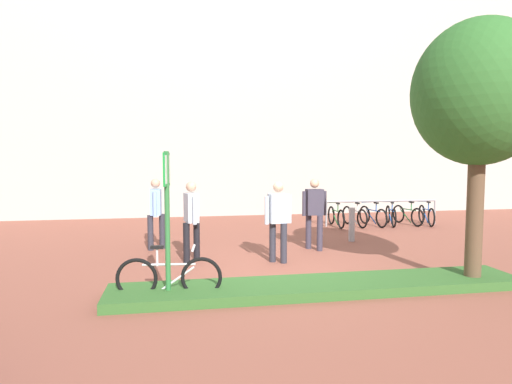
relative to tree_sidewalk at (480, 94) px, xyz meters
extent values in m
plane|color=brown|center=(-3.06, 1.67, -3.31)|extent=(60.00, 60.00, 0.00)
cube|color=#B2ADA3|center=(-3.06, 10.39, 1.69)|extent=(28.00, 1.20, 10.00)
cube|color=#336028|center=(-2.74, 0.11, -3.23)|extent=(7.00, 1.10, 0.16)
cylinder|color=brown|center=(0.00, 0.00, -2.09)|extent=(0.28, 0.28, 2.44)
ellipsoid|color=#2D6628|center=(0.00, 0.00, 0.03)|extent=(2.26, 2.26, 2.49)
cylinder|color=#2D7238|center=(-5.26, 0.11, -2.14)|extent=(0.08, 0.08, 2.34)
cube|color=#198C33|center=(-5.26, 0.11, -1.25)|extent=(0.10, 0.36, 0.52)
cube|color=white|center=(-5.26, 0.11, -1.25)|extent=(0.10, 0.30, 0.44)
torus|color=black|center=(-5.75, 0.23, -2.98)|extent=(0.66, 0.13, 0.66)
torus|color=black|center=(-4.74, 0.12, -2.98)|extent=(0.66, 0.13, 0.66)
cylinder|color=silver|center=(-5.24, 0.18, -2.76)|extent=(0.84, 0.13, 0.04)
cylinder|color=silver|center=(-5.14, 0.16, -3.02)|extent=(0.61, 0.10, 0.44)
cylinder|color=silver|center=(-5.43, 0.20, -2.64)|extent=(0.04, 0.04, 0.28)
cube|color=black|center=(-5.43, 0.20, -2.48)|extent=(0.21, 0.10, 0.05)
cylinder|color=silver|center=(-4.86, 0.13, -2.50)|extent=(0.08, 0.42, 0.04)
cylinder|color=#99999E|center=(-0.38, 6.68, -2.91)|extent=(0.06, 0.06, 0.80)
cylinder|color=#99999E|center=(3.32, 6.50, -2.91)|extent=(0.06, 0.06, 0.80)
cylinder|color=#99999E|center=(1.47, 6.59, -2.51)|extent=(3.70, 0.25, 0.06)
torus|color=black|center=(-0.08, 6.15, -3.01)|extent=(0.07, 0.61, 0.61)
torus|color=black|center=(-0.06, 7.09, -3.01)|extent=(0.07, 0.61, 0.61)
cylinder|color=#1E7233|center=(-0.07, 6.62, -2.81)|extent=(0.05, 0.77, 0.03)
cylinder|color=#1E7233|center=(-0.07, 6.71, -3.04)|extent=(0.04, 0.56, 0.40)
cylinder|color=#1E7233|center=(-0.07, 6.45, -2.70)|extent=(0.03, 0.03, 0.26)
cube|color=black|center=(-0.07, 6.45, -2.55)|extent=(0.08, 0.19, 0.05)
cylinder|color=#1E7233|center=(-0.06, 6.98, -2.57)|extent=(0.39, 0.04, 0.04)
torus|color=black|center=(0.61, 6.13, -3.01)|extent=(0.14, 0.61, 0.61)
torus|color=black|center=(0.48, 7.06, -3.01)|extent=(0.14, 0.61, 0.61)
cylinder|color=silver|center=(0.55, 6.59, -2.81)|extent=(0.14, 0.77, 0.03)
cylinder|color=silver|center=(0.53, 6.68, -3.04)|extent=(0.11, 0.56, 0.40)
cylinder|color=silver|center=(0.57, 6.42, -2.70)|extent=(0.03, 0.03, 0.26)
cube|color=black|center=(0.57, 6.42, -2.55)|extent=(0.10, 0.19, 0.05)
cylinder|color=silver|center=(0.50, 6.95, -2.57)|extent=(0.39, 0.09, 0.04)
torus|color=black|center=(1.24, 6.09, -3.01)|extent=(0.16, 0.61, 0.61)
torus|color=black|center=(1.08, 7.02, -3.01)|extent=(0.16, 0.61, 0.61)
cylinder|color=#194CA5|center=(1.16, 6.56, -2.81)|extent=(0.16, 0.76, 0.03)
cylinder|color=#194CA5|center=(1.15, 6.65, -3.04)|extent=(0.13, 0.55, 0.40)
cylinder|color=#194CA5|center=(1.19, 6.39, -2.70)|extent=(0.03, 0.03, 0.26)
cube|color=black|center=(1.19, 6.39, -2.55)|extent=(0.10, 0.19, 0.05)
cylinder|color=#194CA5|center=(1.10, 6.91, -2.57)|extent=(0.39, 0.10, 0.04)
torus|color=black|center=(1.65, 6.09, -3.01)|extent=(0.21, 0.60, 0.61)
torus|color=black|center=(1.90, 6.99, -3.01)|extent=(0.21, 0.60, 0.61)
cylinder|color=#194CA5|center=(1.78, 6.54, -2.81)|extent=(0.24, 0.75, 0.03)
cylinder|color=#194CA5|center=(1.80, 6.63, -3.04)|extent=(0.18, 0.55, 0.40)
cylinder|color=#194CA5|center=(1.73, 6.37, -2.70)|extent=(0.03, 0.03, 0.26)
cube|color=black|center=(1.73, 6.37, -2.55)|extent=(0.12, 0.20, 0.05)
cylinder|color=#194CA5|center=(1.87, 6.88, -2.57)|extent=(0.38, 0.14, 0.04)
torus|color=black|center=(2.48, 6.12, -3.01)|extent=(0.16, 0.61, 0.61)
torus|color=black|center=(2.31, 7.04, -3.01)|extent=(0.16, 0.61, 0.61)
cylinder|color=#1E7233|center=(2.40, 6.58, -2.81)|extent=(0.17, 0.76, 0.03)
cylinder|color=#1E7233|center=(2.38, 6.67, -3.04)|extent=(0.13, 0.55, 0.40)
cylinder|color=#1E7233|center=(2.43, 6.41, -2.70)|extent=(0.03, 0.03, 0.26)
cube|color=black|center=(2.43, 6.41, -2.55)|extent=(0.11, 0.19, 0.05)
cylinder|color=#1E7233|center=(2.33, 6.93, -2.57)|extent=(0.39, 0.10, 0.04)
torus|color=black|center=(2.91, 6.01, -3.01)|extent=(0.19, 0.60, 0.61)
torus|color=black|center=(3.11, 6.93, -3.01)|extent=(0.19, 0.60, 0.61)
cylinder|color=#194CA5|center=(3.01, 6.47, -2.81)|extent=(0.20, 0.76, 0.03)
cylinder|color=#194CA5|center=(3.03, 6.56, -3.04)|extent=(0.15, 0.55, 0.40)
cylinder|color=#194CA5|center=(2.97, 6.31, -2.70)|extent=(0.03, 0.03, 0.26)
cube|color=black|center=(2.97, 6.31, -2.55)|extent=(0.11, 0.20, 0.05)
cylinder|color=#194CA5|center=(3.09, 6.82, -2.57)|extent=(0.39, 0.12, 0.04)
cylinder|color=#ADADB2|center=(-0.53, 4.19, -2.86)|extent=(0.16, 0.16, 0.90)
cylinder|color=#2D2D38|center=(-2.89, 2.15, -2.89)|extent=(0.14, 0.14, 0.85)
cylinder|color=#2D2D38|center=(-3.10, 2.30, -2.89)|extent=(0.14, 0.14, 0.85)
cube|color=silver|center=(-3.00, 2.22, -2.15)|extent=(0.43, 0.30, 0.62)
cylinder|color=silver|center=(-2.74, 2.27, -2.18)|extent=(0.09, 0.09, 0.59)
cylinder|color=silver|center=(-3.25, 2.18, -2.18)|extent=(0.09, 0.09, 0.59)
sphere|color=tan|center=(-3.00, 2.22, -1.70)|extent=(0.22, 0.22, 0.22)
cylinder|color=#2D2D38|center=(-5.47, 4.12, -2.89)|extent=(0.14, 0.14, 0.85)
cylinder|color=#2D2D38|center=(-5.74, 3.96, -2.89)|extent=(0.14, 0.14, 0.85)
cube|color=#8CB2E5|center=(-5.60, 4.04, -2.15)|extent=(0.26, 0.41, 0.62)
cylinder|color=#8CB2E5|center=(-5.59, 4.30, -2.18)|extent=(0.09, 0.09, 0.59)
cylinder|color=#8CB2E5|center=(-5.62, 3.78, -2.18)|extent=(0.09, 0.09, 0.59)
sphere|color=tan|center=(-5.60, 4.04, -1.70)|extent=(0.22, 0.22, 0.22)
cylinder|color=black|center=(-4.91, 2.56, -2.89)|extent=(0.14, 0.14, 0.85)
cylinder|color=black|center=(-4.69, 2.79, -2.89)|extent=(0.14, 0.14, 0.85)
cube|color=silver|center=(-4.80, 2.67, -2.15)|extent=(0.32, 0.44, 0.62)
cylinder|color=silver|center=(-4.74, 2.42, -2.18)|extent=(0.09, 0.09, 0.59)
cylinder|color=silver|center=(-4.86, 2.93, -2.18)|extent=(0.09, 0.09, 0.59)
sphere|color=tan|center=(-4.80, 2.67, -1.70)|extent=(0.22, 0.22, 0.22)
cylinder|color=#383342|center=(-1.75, 3.18, -2.89)|extent=(0.14, 0.14, 0.85)
cylinder|color=#383342|center=(-1.94, 3.47, -2.89)|extent=(0.14, 0.14, 0.85)
cube|color=#383342|center=(-1.85, 3.33, -2.15)|extent=(0.41, 0.26, 0.62)
cylinder|color=#383342|center=(-1.59, 3.34, -2.18)|extent=(0.09, 0.09, 0.59)
cylinder|color=#383342|center=(-2.11, 3.32, -2.18)|extent=(0.09, 0.09, 0.59)
sphere|color=tan|center=(-1.85, 3.33, -1.70)|extent=(0.22, 0.22, 0.22)
camera|label=1|loc=(-5.12, -6.91, -1.05)|focal=31.34mm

